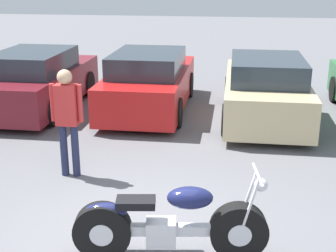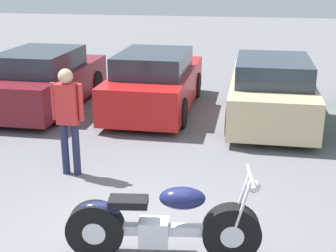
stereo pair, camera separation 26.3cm
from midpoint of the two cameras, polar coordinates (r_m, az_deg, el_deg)
The scene contains 6 objects.
ground_plane at distance 6.00m, azimuth -3.50°, elevation -13.47°, with size 60.00×60.00×0.00m, color slate.
motorcycle at distance 5.44m, azimuth 0.52°, elevation -11.93°, with size 2.24×0.69×1.05m.
parked_car_maroon at distance 11.64m, azimuth -14.13°, elevation 5.42°, with size 1.80×4.16×1.41m.
parked_car_red at distance 11.07m, azimuth -0.85°, elevation 5.33°, with size 1.80×4.16×1.41m.
parked_car_champagne at distance 10.55m, azimuth 13.16°, elevation 4.18°, with size 1.80×4.16×1.41m.
person_standing at distance 7.49m, azimuth -11.11°, elevation 1.59°, with size 0.52×0.23×1.75m.
Camera 2 is at (1.38, -4.92, 3.16)m, focal length 50.00 mm.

